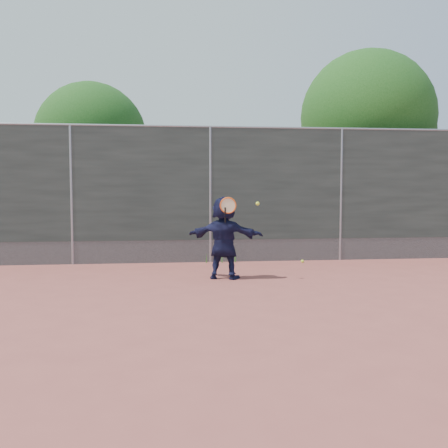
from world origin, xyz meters
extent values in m
plane|color=#9E4C42|center=(0.00, 0.00, 0.00)|extent=(80.00, 80.00, 0.00)
imported|color=#131534|center=(0.07, 1.42, 0.75)|extent=(1.46, 0.86, 1.50)
sphere|color=#DFF937|center=(2.02, 3.15, 0.03)|extent=(0.07, 0.07, 0.07)
cube|color=#38423D|center=(0.00, 3.50, 1.75)|extent=(20.00, 0.04, 2.50)
cube|color=slate|center=(0.00, 3.50, 0.25)|extent=(20.00, 0.03, 0.50)
cylinder|color=gray|center=(0.00, 3.50, 3.00)|extent=(20.00, 0.05, 0.05)
cylinder|color=gray|center=(-3.00, 3.50, 1.50)|extent=(0.06, 0.06, 3.00)
cylinder|color=gray|center=(0.00, 3.50, 1.50)|extent=(0.06, 0.06, 3.00)
cylinder|color=gray|center=(3.00, 3.50, 1.50)|extent=(0.06, 0.06, 3.00)
torus|color=#EA5616|center=(0.12, 1.22, 1.34)|extent=(0.29, 0.05, 0.29)
cylinder|color=beige|center=(0.12, 1.22, 1.34)|extent=(0.25, 0.03, 0.25)
cylinder|color=black|center=(0.07, 1.24, 1.14)|extent=(0.04, 0.13, 0.33)
sphere|color=#DFF937|center=(0.64, 1.17, 1.38)|extent=(0.07, 0.07, 0.07)
cylinder|color=#382314|center=(4.50, 5.70, 1.30)|extent=(0.28, 0.28, 2.60)
sphere|color=#23561C|center=(4.50, 5.70, 3.59)|extent=(3.60, 3.60, 3.60)
sphere|color=#23561C|center=(5.22, 5.90, 3.23)|extent=(2.52, 2.52, 2.52)
cylinder|color=#382314|center=(-3.00, 6.50, 1.10)|extent=(0.28, 0.28, 2.20)
sphere|color=#23561C|center=(-3.00, 6.50, 3.03)|extent=(3.00, 3.00, 3.00)
sphere|color=#23561C|center=(-2.40, 6.70, 2.73)|extent=(2.10, 2.10, 2.10)
cone|color=#387226|center=(0.25, 3.38, 0.13)|extent=(0.03, 0.03, 0.26)
cone|color=#387226|center=(0.55, 3.40, 0.15)|extent=(0.03, 0.03, 0.30)
cone|color=#387226|center=(-0.10, 3.36, 0.11)|extent=(0.03, 0.03, 0.22)
camera|label=1|loc=(-0.96, -7.54, 1.63)|focal=40.00mm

